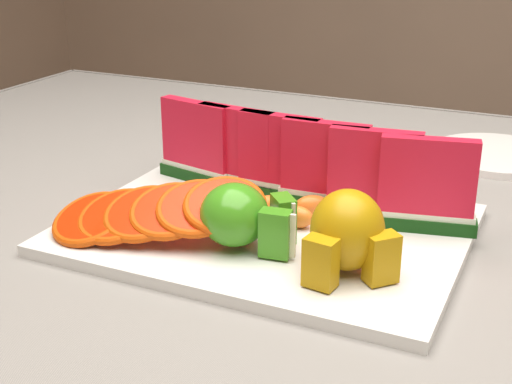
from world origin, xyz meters
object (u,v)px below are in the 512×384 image
(side_plate, at_px, (498,155))
(apple_cluster, at_px, (242,216))
(platter, at_px, (267,229))
(fork, at_px, (236,129))
(pear_cluster, at_px, (348,233))

(side_plate, bearing_deg, apple_cluster, -113.64)
(platter, distance_m, fork, 0.39)
(platter, relative_size, side_plate, 1.88)
(apple_cluster, distance_m, side_plate, 0.46)
(fork, bearing_deg, side_plate, 4.46)
(platter, relative_size, pear_cluster, 4.40)
(pear_cluster, bearing_deg, apple_cluster, 176.62)
(side_plate, distance_m, fork, 0.39)
(platter, bearing_deg, fork, 121.23)
(pear_cluster, bearing_deg, fork, 127.77)
(side_plate, height_order, fork, side_plate)
(platter, bearing_deg, side_plate, 62.82)
(side_plate, relative_size, fork, 1.09)
(apple_cluster, distance_m, fork, 0.44)
(platter, xyz_separation_m, side_plate, (0.19, 0.36, -0.00))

